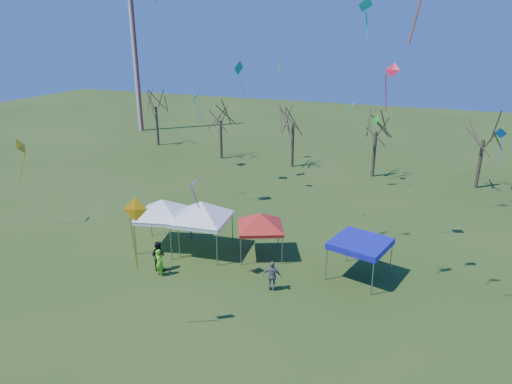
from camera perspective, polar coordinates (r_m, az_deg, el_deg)
ground at (r=26.78m, az=-6.43°, el=-11.21°), size 140.00×140.00×0.00m
radio_mast at (r=66.82m, az=-15.05°, el=18.01°), size 0.70×0.70×25.00m
tree_0 at (r=57.74m, az=-12.56°, el=12.04°), size 3.83×3.83×8.44m
tree_1 at (r=50.49m, az=-4.51°, el=10.60°), size 3.42×3.42×7.54m
tree_2 at (r=47.12m, az=4.72°, el=10.56°), size 3.71×3.71×8.18m
tree_3 at (r=45.14m, az=14.96°, el=9.30°), size 3.59×3.59×7.91m
tree_4 at (r=45.01m, az=26.87°, el=7.80°), size 3.58×3.58×7.89m
tent_white_west at (r=30.16m, az=-11.66°, el=-1.32°), size 4.23×4.23×3.84m
tent_white_mid at (r=28.86m, az=-6.85°, el=-1.63°), size 4.58×4.58×4.06m
tent_red at (r=28.43m, az=0.56°, el=-3.02°), size 3.58×3.58×3.37m
tent_blue at (r=26.84m, az=12.93°, el=-6.33°), size 3.61×3.61×2.34m
person_grey at (r=25.52m, az=2.07°, el=-10.46°), size 1.07×0.53×1.76m
person_dark at (r=28.08m, az=-12.14°, el=-7.82°), size 0.96×0.77×1.87m
person_green at (r=27.53m, az=-11.99°, el=-8.60°), size 0.70×0.55×1.70m
kite_18 at (r=30.48m, az=3.00°, el=16.67°), size 0.63×0.75×1.65m
kite_14 at (r=35.79m, az=-27.27°, el=5.06°), size 1.11×1.36×3.21m
kite_1 at (r=24.44m, az=-7.83°, el=1.05°), size 0.75×0.94×1.84m
kite_22 at (r=43.09m, az=14.72°, el=8.59°), size 0.96×0.91×2.64m
kite_19 at (r=43.20m, az=11.97°, el=10.58°), size 0.56×0.82×2.13m
kite_12 at (r=41.00m, az=28.27°, el=6.42°), size 0.99×0.56×2.95m
kite_11 at (r=41.53m, az=-2.22°, el=15.23°), size 0.83×1.32×2.82m
kite_5 at (r=20.27m, az=-14.89°, el=-2.32°), size 1.10×0.64×3.50m
kite_13 at (r=46.34m, az=-7.54°, el=11.84°), size 1.04×1.33×2.95m
kite_17 at (r=28.68m, az=16.64°, el=14.30°), size 1.05×0.77×2.89m
kite_25 at (r=22.53m, az=13.53°, el=21.75°), size 0.92×0.94×1.74m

